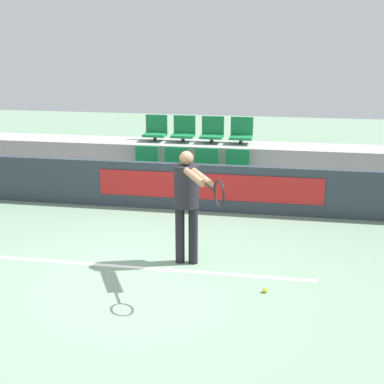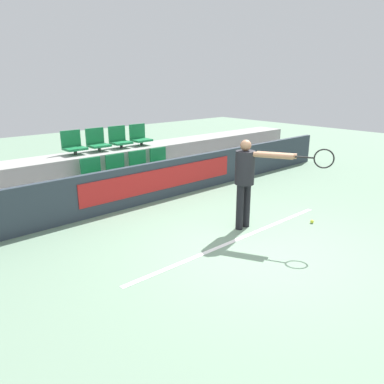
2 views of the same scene
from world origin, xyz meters
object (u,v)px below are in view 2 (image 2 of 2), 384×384
(stadium_chair_0, at_px, (93,173))
(stadium_chair_1, at_px, (118,168))
(tennis_player, at_px, (249,175))
(stadium_chair_2, at_px, (140,164))
(stadium_chair_5, at_px, (97,142))
(stadium_chair_4, at_px, (73,145))
(stadium_chair_7, at_px, (140,137))
(stadium_chair_3, at_px, (161,161))
(stadium_chair_6, at_px, (119,139))
(tennis_ball, at_px, (312,221))

(stadium_chair_0, height_order, stadium_chair_1, same)
(stadium_chair_0, distance_m, tennis_player, 3.35)
(stadium_chair_2, relative_size, stadium_chair_5, 1.00)
(stadium_chair_1, bearing_deg, stadium_chair_4, 124.79)
(stadium_chair_7, bearing_deg, stadium_chair_2, -124.79)
(stadium_chair_3, bearing_deg, tennis_player, -97.10)
(stadium_chair_0, height_order, stadium_chair_2, same)
(stadium_chair_2, height_order, stadium_chair_4, stadium_chair_4)
(stadium_chair_2, xyz_separation_m, stadium_chair_4, (-1.18, 0.85, 0.49))
(stadium_chair_1, relative_size, stadium_chair_3, 1.00)
(stadium_chair_7, height_order, tennis_player, tennis_player)
(stadium_chair_4, height_order, stadium_chair_5, same)
(stadium_chair_2, bearing_deg, stadium_chair_0, 180.00)
(stadium_chair_2, relative_size, stadium_chair_7, 1.00)
(stadium_chair_3, relative_size, stadium_chair_4, 1.00)
(stadium_chair_5, relative_size, stadium_chair_7, 1.00)
(stadium_chair_6, distance_m, tennis_player, 3.90)
(stadium_chair_5, bearing_deg, stadium_chair_1, -90.00)
(tennis_player, bearing_deg, stadium_chair_3, 55.55)
(stadium_chair_7, xyz_separation_m, tennis_ball, (0.73, -4.55, -1.16))
(stadium_chair_3, relative_size, stadium_chair_5, 1.00)
(stadium_chair_4, bearing_deg, stadium_chair_2, -35.74)
(stadium_chair_6, bearing_deg, stadium_chair_2, -90.00)
(stadium_chair_3, bearing_deg, stadium_chair_2, 180.00)
(stadium_chair_7, height_order, tennis_ball, stadium_chair_7)
(stadium_chair_3, distance_m, tennis_player, 3.07)
(stadium_chair_1, height_order, stadium_chair_3, same)
(stadium_chair_0, xyz_separation_m, tennis_ball, (2.50, -3.70, -0.67))
(stadium_chair_3, distance_m, tennis_ball, 3.83)
(stadium_chair_2, xyz_separation_m, tennis_ball, (1.32, -3.70, -0.67))
(tennis_ball, bearing_deg, stadium_chair_1, 117.29)
(stadium_chair_3, distance_m, stadium_chair_4, 2.03)
(stadium_chair_2, distance_m, stadium_chair_5, 1.15)
(stadium_chair_7, bearing_deg, stadium_chair_4, 180.00)
(stadium_chair_4, xyz_separation_m, stadium_chair_5, (0.59, 0.00, 0.00))
(stadium_chair_6, height_order, tennis_ball, stadium_chair_6)
(stadium_chair_5, bearing_deg, stadium_chair_2, -55.21)
(stadium_chair_3, relative_size, tennis_player, 0.32)
(stadium_chair_7, bearing_deg, stadium_chair_0, -154.37)
(stadium_chair_3, bearing_deg, tennis_ball, -78.91)
(stadium_chair_2, height_order, tennis_player, tennis_player)
(stadium_chair_3, distance_m, stadium_chair_5, 1.54)
(stadium_chair_1, bearing_deg, stadium_chair_2, 0.00)
(stadium_chair_1, xyz_separation_m, stadium_chair_4, (-0.59, 0.85, 0.49))
(stadium_chair_1, height_order, stadium_chair_5, stadium_chair_5)
(stadium_chair_6, bearing_deg, stadium_chair_4, 180.00)
(stadium_chair_2, height_order, stadium_chair_6, stadium_chair_6)
(stadium_chair_1, height_order, stadium_chair_2, same)
(stadium_chair_0, height_order, stadium_chair_7, stadium_chair_7)
(stadium_chair_1, xyz_separation_m, tennis_player, (0.81, -3.03, 0.30))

